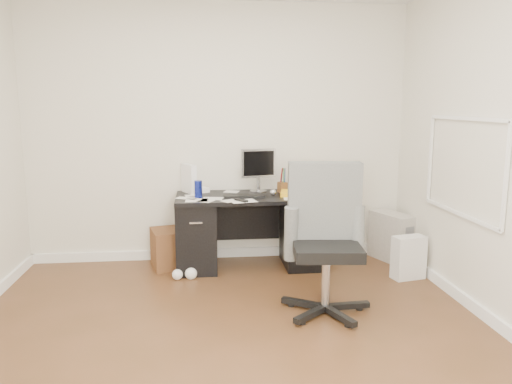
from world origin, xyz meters
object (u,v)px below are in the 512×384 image
Objects in this scene: keyboard at (244,196)px; pc_tower at (392,237)px; wicker_basket at (172,248)px; lcd_monitor at (258,170)px; office_chair at (327,241)px; desk at (250,229)px.

keyboard is 1.68m from pc_tower.
pc_tower reaches higher than wicker_basket.
pc_tower is at bearing -14.66° from lcd_monitor.
office_chair reaches higher than pc_tower.
lcd_monitor reaches higher than desk.
pc_tower is (1.60, 0.13, -0.50)m from keyboard.
lcd_monitor reaches higher than pc_tower.
lcd_monitor is 0.39× the size of office_chair.
desk is at bearing 160.75° from pc_tower.
lcd_monitor is 0.91× the size of pc_tower.
office_chair is at bearing -65.26° from keyboard.
keyboard is 0.94m from wicker_basket.
desk is 3.22× the size of lcd_monitor.
office_chair is (0.38, -1.41, -0.38)m from lcd_monitor.
pc_tower is at bearing -0.89° from wicker_basket.
pc_tower is at bearing 3.61° from keyboard.
desk is at bearing 51.04° from keyboard.
keyboard is 1.29m from office_chair.
desk is 0.62m from lcd_monitor.
office_chair is at bearing -150.13° from pc_tower.
lcd_monitor is (0.10, 0.17, 0.58)m from desk.
lcd_monitor is 0.38m from keyboard.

